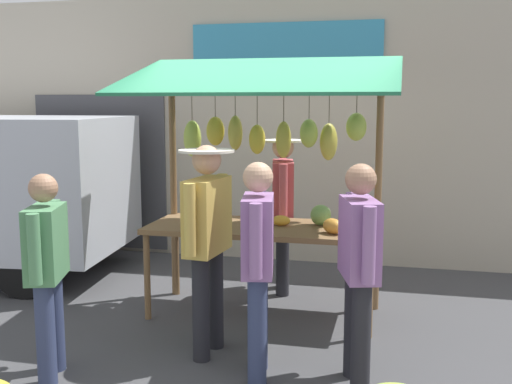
# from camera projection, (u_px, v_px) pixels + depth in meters

# --- Properties ---
(ground_plane) EXTENTS (40.00, 40.00, 0.00)m
(ground_plane) POSITION_uv_depth(u_px,v_px,m) (263.00, 314.00, 6.02)
(ground_plane) COLOR #424244
(street_backdrop) EXTENTS (9.00, 0.30, 3.40)m
(street_backdrop) POSITION_uv_depth(u_px,v_px,m) (296.00, 130.00, 7.89)
(street_backdrop) COLOR #B2A893
(street_backdrop) RESTS_ON ground
(market_stall) EXTENTS (2.50, 1.46, 2.50)m
(market_stall) POSITION_uv_depth(u_px,v_px,m) (267.00, 155.00, 5.85)
(market_stall) COLOR brown
(market_stall) RESTS_ON ground
(vendor_with_sunhat) EXTENTS (0.44, 0.70, 1.69)m
(vendor_with_sunhat) POSITION_uv_depth(u_px,v_px,m) (283.00, 201.00, 6.58)
(vendor_with_sunhat) COLOR #232328
(vendor_with_sunhat) RESTS_ON ground
(shopper_in_striped_shirt) EXTENTS (0.30, 0.69, 1.63)m
(shopper_in_striped_shirt) POSITION_uv_depth(u_px,v_px,m) (258.00, 255.00, 4.52)
(shopper_in_striped_shirt) COLOR navy
(shopper_in_striped_shirt) RESTS_ON ground
(shopper_with_shopping_bag) EXTENTS (0.34, 0.68, 1.63)m
(shopper_with_shopping_bag) POSITION_uv_depth(u_px,v_px,m) (359.00, 259.00, 4.40)
(shopper_with_shopping_bag) COLOR #232328
(shopper_with_shopping_bag) RESTS_ON ground
(shopper_with_ponytail) EXTENTS (0.45, 0.72, 1.72)m
(shopper_with_ponytail) POSITION_uv_depth(u_px,v_px,m) (207.00, 231.00, 4.92)
(shopper_with_ponytail) COLOR #232328
(shopper_with_ponytail) RESTS_ON ground
(shopper_in_grey_tee) EXTENTS (0.35, 0.65, 1.55)m
(shopper_in_grey_tee) POSITION_uv_depth(u_px,v_px,m) (47.00, 263.00, 4.52)
(shopper_in_grey_tee) COLOR navy
(shopper_in_grey_tee) RESTS_ON ground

